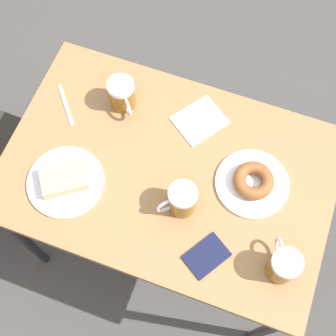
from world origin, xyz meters
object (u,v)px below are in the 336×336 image
beer_mug_center (283,265)px  fork (66,105)px  beer_mug_left (122,95)px  plate_with_cake (65,180)px  beer_mug_right (182,200)px  plate_with_donut (253,182)px  passport_near_edge (207,256)px  napkin_folded (200,121)px

beer_mug_center → fork: size_ratio=0.89×
beer_mug_left → fork: bearing=112.3°
plate_with_cake → beer_mug_center: 0.71m
beer_mug_center → beer_mug_right: size_ratio=1.08×
plate_with_cake → beer_mug_right: bearing=-82.0°
plate_with_donut → fork: bearing=85.0°
beer_mug_right → beer_mug_left: bearing=47.7°
plate_with_cake → fork: size_ratio=1.80×
fork → passport_near_edge: passport_near_edge is taller
plate_with_cake → plate_with_donut: 0.59m
passport_near_edge → beer_mug_right: bearing=45.2°
beer_mug_left → beer_mug_right: same height
fork → napkin_folded: bearing=-77.4°
beer_mug_left → beer_mug_right: 0.42m
passport_near_edge → fork: bearing=61.9°
passport_near_edge → plate_with_donut: bearing=-13.3°
beer_mug_center → napkin_folded: (0.39, 0.38, -0.05)m
plate_with_donut → beer_mug_right: size_ratio=2.08×
plate_with_donut → beer_mug_center: (-0.23, -0.15, 0.04)m
napkin_folded → plate_with_donut: bearing=-124.8°
plate_with_donut → beer_mug_left: 0.51m
beer_mug_center → fork: 0.88m
beer_mug_left → napkin_folded: 0.27m
passport_near_edge → beer_mug_center: bearing=-80.1°
napkin_folded → passport_near_edge: size_ratio=1.34×
beer_mug_right → napkin_folded: beer_mug_right is taller
beer_mug_right → napkin_folded: 0.31m
plate_with_cake → passport_near_edge: plate_with_cake is taller
beer_mug_left → beer_mug_right: size_ratio=1.00×
plate_with_cake → plate_with_donut: bearing=-70.5°
plate_with_donut → fork: 0.68m
beer_mug_center → fork: bearing=70.6°
plate_with_cake → passport_near_edge: 0.50m
beer_mug_center → beer_mug_right: 0.35m
plate_with_cake → plate_with_donut: (0.20, -0.56, 0.00)m
fork → beer_mug_left: bearing=-67.7°
plate_with_cake → beer_mug_right: 0.38m
plate_with_donut → beer_mug_right: 0.24m
beer_mug_center → fork: (0.29, 0.83, -0.05)m
plate_with_donut → beer_mug_left: size_ratio=2.08×
fork → passport_near_edge: bearing=-118.1°
plate_with_donut → passport_near_edge: plate_with_donut is taller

